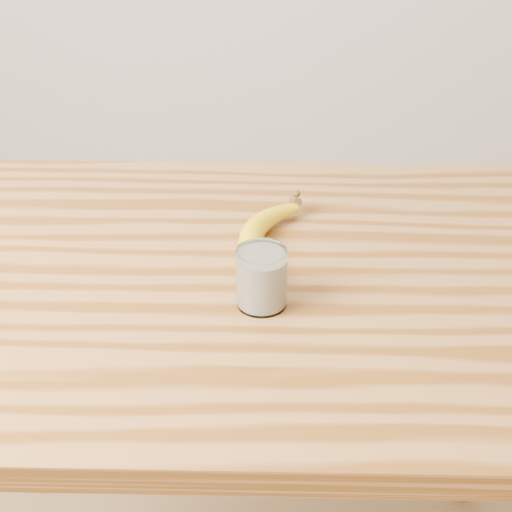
{
  "coord_description": "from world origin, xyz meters",
  "views": [
    {
      "loc": [
        0.04,
        -0.93,
        1.49
      ],
      "look_at": [
        0.02,
        -0.01,
        0.93
      ],
      "focal_mm": 50.0,
      "sensor_mm": 36.0,
      "label": 1
    }
  ],
  "objects": [
    {
      "name": "table",
      "position": [
        0.0,
        0.0,
        0.77
      ],
      "size": [
        1.2,
        0.8,
        0.9
      ],
      "color": "#95622F",
      "rests_on": "ground"
    },
    {
      "name": "banana",
      "position": [
        0.01,
        0.07,
        0.92
      ],
      "size": [
        0.17,
        0.33,
        0.04
      ],
      "primitive_type": null,
      "rotation": [
        0.0,
        0.0,
        -0.17
      ],
      "color": "gold",
      "rests_on": "table"
    },
    {
      "name": "smoothie_glass",
      "position": [
        0.03,
        -0.09,
        0.94
      ],
      "size": [
        0.07,
        0.07,
        0.09
      ],
      "color": "white",
      "rests_on": "table"
    }
  ]
}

